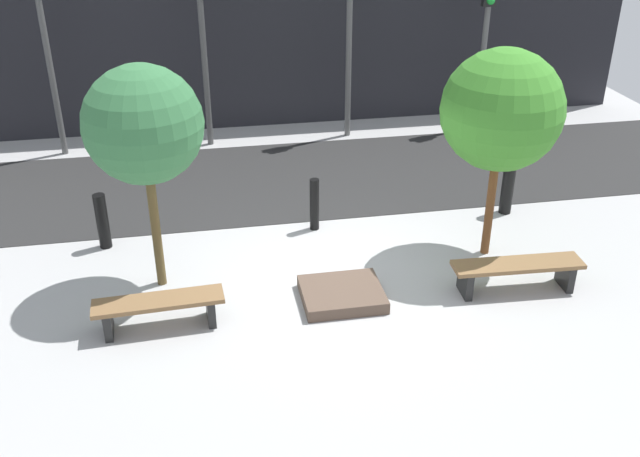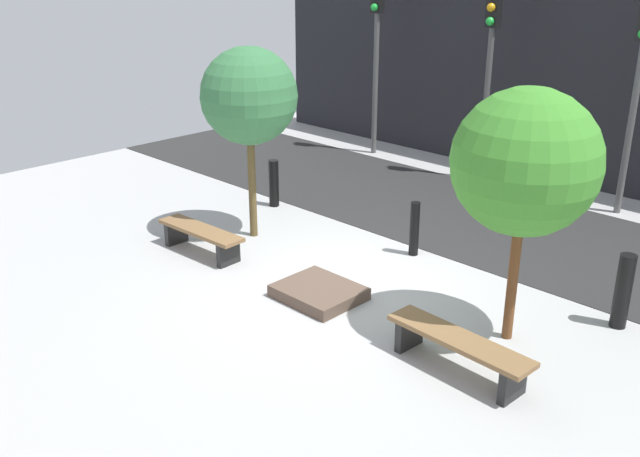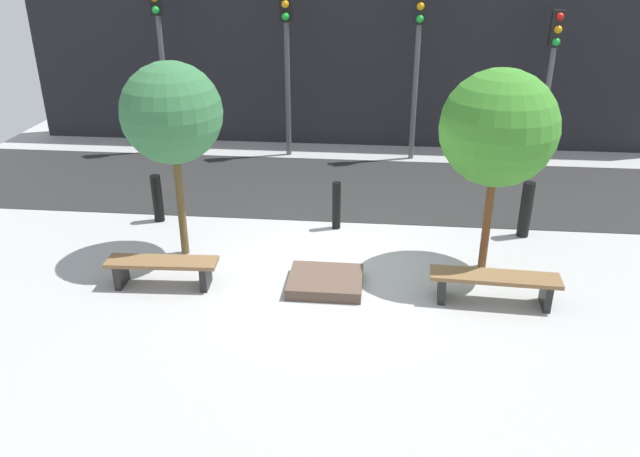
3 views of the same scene
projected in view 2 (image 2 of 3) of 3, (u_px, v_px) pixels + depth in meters
The scene contains 14 objects.
ground_plane at pixel (345, 286), 10.26m from camera, with size 18.00×18.00×0.00m, color #A7A7A7.
road_strip at pixel (485, 221), 12.69m from camera, with size 18.00×3.65×0.01m, color #282828.
building_facade at pixel (585, 83), 14.16m from camera, with size 16.20×0.50×4.10m, color black.
bench_left at pixel (201, 236), 11.25m from camera, with size 1.67×0.48×0.43m.
bench_right at pixel (458, 347), 8.07m from camera, with size 1.83×0.50×0.44m.
planter_bed at pixel (319, 292), 9.88m from camera, with size 1.10×0.94×0.17m, color brown.
tree_behind_left_bench at pixel (249, 97), 11.22m from camera, with size 1.55×1.55×3.14m.
tree_behind_right_bench at pixel (525, 163), 8.08m from camera, with size 1.72×1.72×3.13m.
bollard_far_left at pixel (274, 183), 13.32m from camera, with size 0.19×0.19×0.89m, color black.
bollard_left at pixel (414, 229), 11.16m from camera, with size 0.15×0.15×0.88m, color black.
bollard_center at pixel (623, 291), 8.99m from camera, with size 0.21×0.21×1.00m, color black.
traffic_light_west at pixel (376, 35), 15.99m from camera, with size 0.28×0.27×3.98m.
traffic_light_mid_west at pixel (490, 50), 14.09m from camera, with size 0.28×0.27×3.87m.
traffic_light_mid_east at pixel (640, 67), 12.16m from camera, with size 0.28×0.27×3.85m.
Camera 2 is at (6.24, -6.84, 4.52)m, focal length 40.00 mm.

